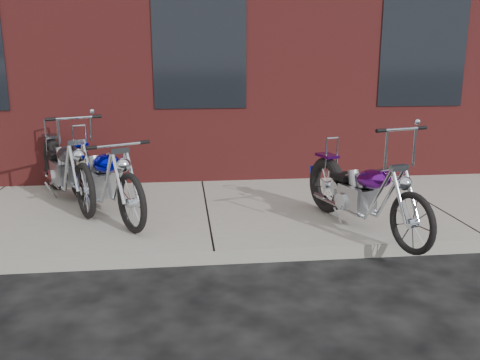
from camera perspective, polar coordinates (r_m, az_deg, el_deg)
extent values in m
plane|color=black|center=(5.26, -2.90, -9.50)|extent=(120.00, 120.00, 0.00)
cube|color=gray|center=(6.64, -3.74, -3.83)|extent=(22.00, 3.00, 0.15)
torus|color=black|center=(6.35, 10.43, -0.83)|extent=(0.34, 0.72, 0.71)
torus|color=black|center=(5.21, 19.81, -5.06)|extent=(0.25, 0.63, 0.64)
cube|color=gray|center=(5.86, 13.80, -2.33)|extent=(0.38, 0.45, 0.29)
ellipsoid|color=#570E7B|center=(5.59, 15.65, -0.22)|extent=(0.40, 0.59, 0.30)
cube|color=black|center=(6.01, 12.46, 0.07)|extent=(0.30, 0.33, 0.06)
cylinder|color=#B6BFC7|center=(5.22, 19.13, -2.01)|extent=(0.12, 0.28, 0.53)
cylinder|color=#B6BFC7|center=(5.18, 18.78, 5.25)|extent=(0.52, 0.18, 0.03)
cylinder|color=#B6BFC7|center=(6.21, 10.97, 2.33)|extent=(0.03, 0.03, 0.47)
cylinder|color=#B6BFC7|center=(6.13, 13.41, -2.84)|extent=(0.30, 0.86, 0.05)
torus|color=black|center=(7.11, -17.09, 0.56)|extent=(0.51, 0.74, 0.76)
torus|color=black|center=(5.62, -11.41, -2.90)|extent=(0.40, 0.63, 0.69)
cube|color=gray|center=(6.49, -15.10, -0.62)|extent=(0.47, 0.51, 0.32)
ellipsoid|color=#0004C5|center=(6.15, -14.26, 1.59)|extent=(0.53, 0.64, 0.32)
cube|color=beige|center=(6.70, -16.07, 1.61)|extent=(0.37, 0.38, 0.06)
cylinder|color=#B6BFC7|center=(5.66, -12.11, 0.11)|extent=(0.19, 0.29, 0.57)
cylinder|color=#B6BFC7|center=(5.72, -12.82, 3.69)|extent=(0.52, 0.32, 0.03)
cylinder|color=#B6BFC7|center=(6.95, -17.09, 3.66)|extent=(0.03, 0.03, 0.51)
cylinder|color=#B6BFC7|center=(6.78, -14.75, -1.20)|extent=(0.52, 0.85, 0.05)
torus|color=black|center=(7.84, -19.98, 1.54)|extent=(0.47, 0.76, 0.77)
torus|color=black|center=(6.26, -16.57, -1.46)|extent=(0.37, 0.66, 0.69)
cube|color=gray|center=(7.19, -18.77, 0.51)|extent=(0.45, 0.51, 0.32)
ellipsoid|color=#2D2E33|center=(6.85, -18.37, 2.55)|extent=(0.50, 0.65, 0.33)
cube|color=black|center=(7.41, -19.41, 2.52)|extent=(0.36, 0.38, 0.06)
cylinder|color=#B6BFC7|center=(6.33, -17.08, 1.26)|extent=(0.17, 0.30, 0.57)
cylinder|color=#B6BFC7|center=(6.36, -17.77, 6.56)|extent=(0.54, 0.28, 0.03)
cylinder|color=#B6BFC7|center=(7.69, -20.08, 4.38)|extent=(0.03, 0.03, 0.51)
cylinder|color=#B6BFC7|center=(7.47, -18.18, -0.06)|extent=(0.46, 0.89, 0.05)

